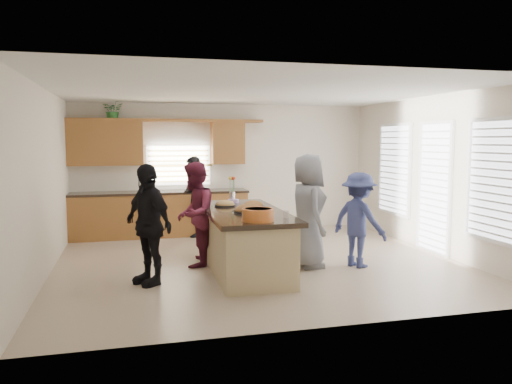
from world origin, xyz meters
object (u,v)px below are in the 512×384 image
object	(u,v)px
island	(244,242)
woman_right_front	(308,211)
salad_bowl	(258,214)
woman_left_front	(148,224)
woman_left_mid	(195,214)
woman_left_back	(193,197)
woman_right_back	(359,220)

from	to	relation	value
island	woman_right_front	bearing A→B (deg)	1.38
salad_bowl	woman_left_front	xyz separation A→B (m)	(-1.41, 0.70, -0.19)
woman_right_front	salad_bowl	bearing A→B (deg)	135.51
island	woman_left_mid	size ratio (longest dim) A/B	1.62
woman_left_back	woman_right_back	size ratio (longest dim) A/B	1.11
salad_bowl	woman_right_back	size ratio (longest dim) A/B	0.28
woman_left_back	woman_right_front	bearing A→B (deg)	10.09
woman_left_back	island	bearing A→B (deg)	-8.03
salad_bowl	island	bearing A→B (deg)	87.26
salad_bowl	woman_left_back	distance (m)	4.05
woman_right_back	island	bearing A→B (deg)	56.83
woman_left_back	woman_left_front	distance (m)	3.49
island	woman_right_front	xyz separation A→B (m)	(1.04, 0.00, 0.45)
woman_left_back	woman_left_front	xyz separation A→B (m)	(-1.04, -3.33, 0.01)
salad_bowl	woman_right_front	world-z (taller)	woman_right_front
salad_bowl	woman_right_back	distance (m)	2.09
salad_bowl	woman_right_front	distance (m)	1.52
woman_left_front	woman_left_back	bearing A→B (deg)	131.13
woman_right_front	woman_right_back	bearing A→B (deg)	-102.21
island	woman_right_back	distance (m)	1.87
island	woman_left_back	distance (m)	3.04
island	salad_bowl	distance (m)	1.20
woman_right_back	woman_left_mid	bearing A→B (deg)	47.50
island	woman_left_front	world-z (taller)	woman_left_front
salad_bowl	woman_right_back	bearing A→B (deg)	24.37
woman_left_front	woman_right_front	distance (m)	2.53
woman_left_front	woman_right_back	bearing A→B (deg)	61.16
salad_bowl	woman_left_mid	distance (m)	1.69
salad_bowl	woman_left_mid	size ratio (longest dim) A/B	0.26
island	woman_right_back	size ratio (longest dim) A/B	1.80
woman_left_mid	woman_left_front	size ratio (longest dim) A/B	0.99
woman_left_front	salad_bowl	bearing A→B (deg)	32.16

